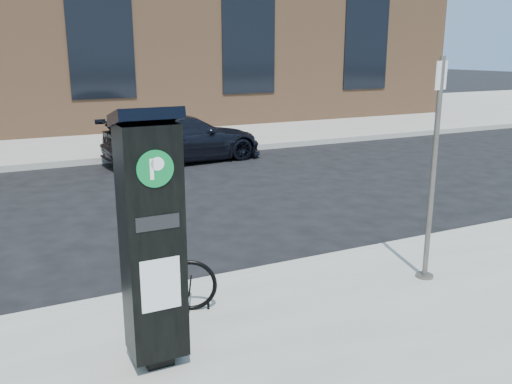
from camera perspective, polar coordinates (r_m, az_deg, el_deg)
ground at (r=6.96m, az=4.63°, el=-8.32°), size 120.00×120.00×0.00m
sidewalk_far at (r=19.94m, az=-16.50°, el=6.47°), size 60.00×12.00×0.15m
curb_near at (r=6.91m, az=4.73°, el=-7.81°), size 60.00×0.12×0.16m
curb_far at (r=14.15m, az=-12.21°, el=3.60°), size 60.00×0.12×0.16m
building at (r=22.77m, az=-18.67°, el=17.55°), size 28.00×10.05×8.25m
parking_kiosk at (r=4.41m, az=-10.91°, el=-4.79°), size 0.50×0.44×2.17m
sign_pole at (r=6.33m, az=18.14°, el=1.92°), size 0.21×0.20×2.51m
bike_rack at (r=5.58m, az=-6.94°, el=-9.76°), size 0.52×0.24×0.54m
car_dark at (r=13.75m, az=-7.62°, el=5.64°), size 4.18×2.05×1.17m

